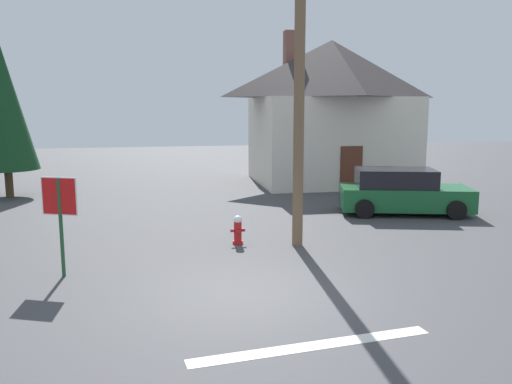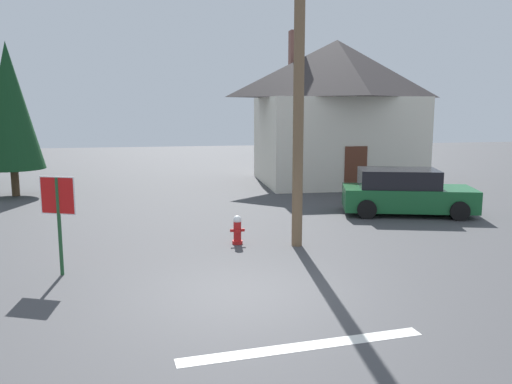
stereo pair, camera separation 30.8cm
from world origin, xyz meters
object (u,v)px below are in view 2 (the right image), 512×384
Objects in this scene: utility_pole at (299,71)px; pine_tree_short_left at (10,106)px; stop_sign_near at (58,205)px; house at (336,110)px; parked_car at (405,193)px; fire_hydrant at (237,230)px.

utility_pole is 13.75m from pine_tree_short_left.
house is (10.72, 12.73, 1.97)m from stop_sign_near.
stop_sign_near is at bearing -155.40° from parked_car.
pine_tree_short_left is (-14.44, -1.37, 0.16)m from house.
parked_car is at bearing 24.60° from stop_sign_near.
fire_hydrant is 12.79m from pine_tree_short_left.
house is at bearing 49.91° from stop_sign_near.
pine_tree_short_left reaches higher than fire_hydrant.
utility_pole reaches higher than house.
pine_tree_short_left is at bearing 133.76° from utility_pole.
fire_hydrant is 6.98m from parked_car.
house reaches higher than fire_hydrant.
utility_pole is at bearing -46.24° from pine_tree_short_left.
parked_car is at bearing -91.19° from house.
utility_pole is (1.54, -0.46, 4.21)m from fire_hydrant.
stop_sign_near is 0.28× the size of house.
parked_car is at bearing 24.78° from fire_hydrant.
stop_sign_near is at bearing -165.86° from utility_pole.
stop_sign_near is 0.25× the size of utility_pole.
parked_car is (-0.16, -7.90, -2.80)m from house.
fire_hydrant is at bearing 24.33° from stop_sign_near.
fire_hydrant is at bearing -49.95° from pine_tree_short_left.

